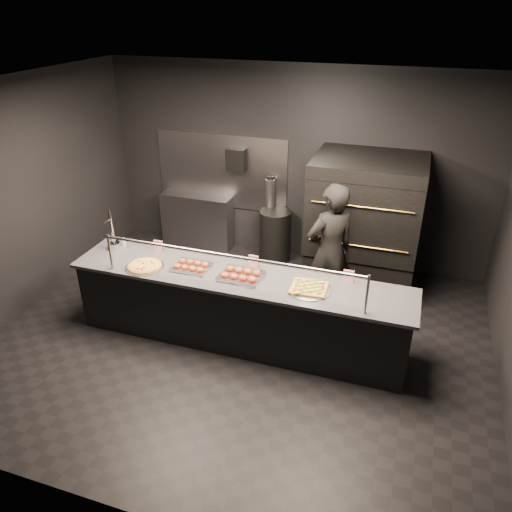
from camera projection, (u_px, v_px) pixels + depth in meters
name	position (u px, v px, depth m)	size (l,w,h in m)	color
room	(237.00, 229.00, 5.60)	(6.04, 6.00, 3.00)	black
service_counter	(239.00, 309.00, 6.03)	(4.10, 0.78, 1.37)	black
pizza_oven	(364.00, 223.00, 7.06)	(1.50, 1.23, 1.91)	black
prep_shelf	(198.00, 220.00, 8.43)	(1.20, 0.35, 0.90)	#99999E
towel_dispenser	(237.00, 160.00, 7.78)	(0.30, 0.20, 0.35)	black
fire_extinguisher	(270.00, 193.00, 7.87)	(0.14, 0.14, 0.51)	#B2B2B7
beer_tap	(113.00, 237.00, 6.37)	(0.15, 0.22, 0.59)	silver
round_pizza	(145.00, 266.00, 6.01)	(0.47, 0.47, 0.03)	silver
slider_tray_a	(191.00, 266.00, 5.97)	(0.46, 0.36, 0.07)	silver
slider_tray_b	(241.00, 275.00, 5.78)	(0.54, 0.43, 0.08)	silver
square_pizza	(309.00, 288.00, 5.55)	(0.50, 0.50, 0.05)	silver
condiment_jar	(126.00, 243.00, 6.50)	(0.16, 0.06, 0.10)	silver
tent_cards	(250.00, 260.00, 6.01)	(2.55, 0.04, 0.15)	white
trash_bin	(275.00, 235.00, 7.97)	(0.50, 0.50, 0.84)	black
worker	(330.00, 252.00, 6.38)	(0.67, 0.44, 1.83)	black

